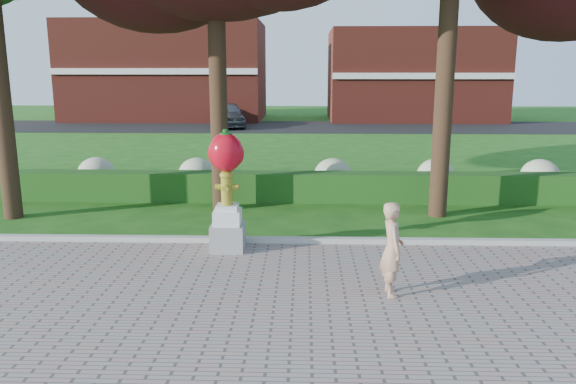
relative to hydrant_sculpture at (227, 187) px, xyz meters
name	(u,v)px	position (x,y,z in m)	size (l,w,h in m)	color
ground	(293,303)	(1.35, -2.50, -1.32)	(100.00, 100.00, 0.00)	#1A4F13
curb	(296,241)	(1.35, 0.50, -1.24)	(40.00, 0.18, 0.15)	#ADADA5
lawn_hedge	(298,187)	(1.35, 4.50, -0.92)	(24.00, 0.70, 0.80)	#1A4E16
hydrangea_row	(318,175)	(1.92, 5.50, -0.77)	(20.10, 1.10, 0.99)	#B7BE91
street	(302,127)	(1.35, 25.50, -1.31)	(50.00, 8.00, 0.02)	black
building_left	(168,71)	(-8.65, 31.50, 2.18)	(14.00, 8.00, 7.00)	maroon
building_right	(412,75)	(9.35, 31.50, 1.88)	(12.00, 8.00, 6.40)	maroon
hydrant_sculpture	(227,187)	(0.00, 0.00, 0.00)	(0.70, 0.66, 2.41)	gray
woman	(392,249)	(2.91, -2.21, -0.52)	(0.55, 0.36, 1.52)	tan
parked_car	(228,115)	(-3.39, 25.00, -0.50)	(1.88, 4.68, 1.59)	#42454A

